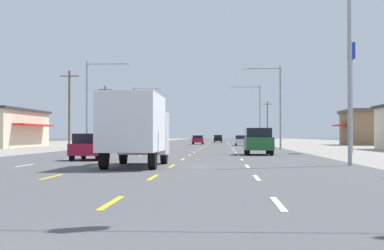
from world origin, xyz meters
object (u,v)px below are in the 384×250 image
object	(u,v)px
streetlight_left_row_2	(137,111)
hatchback_inner_left_mid	(90,147)
suv_far_left_far	(114,139)
box_truck_center_turn_near	(136,127)
hatchback_inner_right_distant_a	(218,139)
sedan_far_right_farther	(241,140)
sedan_center_turn_farthest	(198,140)
suv_far_right_midfar	(258,141)
streetlight_left_row_1	(92,97)
streetlight_right_row_1	(276,101)
pole_sign_right_row_1	(351,72)
streetlight_right_row_0	(342,42)
streetlight_right_row_2	(256,110)

from	to	relation	value
streetlight_left_row_2	hatchback_inner_left_mid	bearing A→B (deg)	-84.26
hatchback_inner_left_mid	suv_far_left_far	size ratio (longest dim) A/B	0.80
box_truck_center_turn_near	hatchback_inner_right_distant_a	world-z (taller)	box_truck_center_turn_near
suv_far_left_far	sedan_far_right_farther	size ratio (longest dim) A/B	1.09
sedan_center_turn_farthest	streetlight_left_row_2	size ratio (longest dim) A/B	0.49
suv_far_right_midfar	sedan_center_turn_farthest	bearing A→B (deg)	97.25
streetlight_left_row_1	streetlight_right_row_1	distance (m)	19.33
box_truck_center_turn_near	streetlight_right_row_1	xyz separation A→B (m)	(9.57, 34.53, 3.22)
hatchback_inner_right_distant_a	suv_far_right_midfar	bearing A→B (deg)	-87.38
streetlight_left_row_2	suv_far_right_midfar	bearing A→B (deg)	-71.94
suv_far_right_midfar	suv_far_left_far	distance (m)	21.19
hatchback_inner_right_distant_a	streetlight_left_row_2	bearing A→B (deg)	-116.82
sedan_far_right_farther	box_truck_center_turn_near	bearing A→B (deg)	-96.62
pole_sign_right_row_1	streetlight_right_row_0	size ratio (longest dim) A/B	0.88
sedan_far_right_farther	streetlight_left_row_2	xyz separation A→B (m)	(-16.52, 9.64, 4.68)
streetlight_right_row_1	suv_far_left_far	bearing A→B (deg)	-175.34
pole_sign_right_row_1	sedan_center_turn_farthest	bearing A→B (deg)	107.25
suv_far_left_far	hatchback_inner_right_distant_a	size ratio (longest dim) A/B	1.26
streetlight_right_row_2	hatchback_inner_right_distant_a	bearing A→B (deg)	103.80
hatchback_inner_left_mid	sedan_far_right_farther	world-z (taller)	hatchback_inner_left_mid
streetlight_right_row_1	streetlight_right_row_2	bearing A→B (deg)	90.22
suv_far_left_far	sedan_far_right_farther	bearing A→B (deg)	60.62
hatchback_inner_left_mid	suv_far_left_far	world-z (taller)	suv_far_left_far
streetlight_right_row_1	streetlight_left_row_2	size ratio (longest dim) A/B	0.93
suv_far_left_far	sedan_far_right_farther	xyz separation A→B (m)	(13.90, 24.69, -0.27)
suv_far_left_far	streetlight_left_row_2	world-z (taller)	streetlight_left_row_2
streetlight_right_row_1	sedan_center_turn_farthest	bearing A→B (deg)	105.46
hatchback_inner_right_distant_a	streetlight_left_row_1	xyz separation A→B (m)	(-12.91, -58.58, 4.67)
box_truck_center_turn_near	sedan_far_right_farther	world-z (taller)	box_truck_center_turn_near
streetlight_right_row_0	streetlight_right_row_1	size ratio (longest dim) A/B	1.18
hatchback_inner_left_mid	streetlight_right_row_2	world-z (taller)	streetlight_right_row_2
box_truck_center_turn_near	streetlight_right_row_0	xyz separation A→B (m)	(9.65, 1.57, 4.03)
suv_far_left_far	streetlight_left_row_1	world-z (taller)	streetlight_left_row_1
box_truck_center_turn_near	suv_far_right_midfar	xyz separation A→B (m)	(6.63, 17.10, -0.81)
pole_sign_right_row_1	streetlight_right_row_1	distance (m)	13.43
sedan_far_right_farther	hatchback_inner_left_mid	bearing A→B (deg)	-101.70
box_truck_center_turn_near	sedan_far_right_farther	distance (m)	58.26
box_truck_center_turn_near	streetlight_right_row_0	size ratio (longest dim) A/B	0.70
hatchback_inner_left_mid	streetlight_right_row_2	xyz separation A→B (m)	(13.19, 60.19, 4.81)
box_truck_center_turn_near	streetlight_left_row_1	xyz separation A→B (m)	(-9.76, 34.53, 3.61)
suv_far_right_midfar	streetlight_right_row_1	bearing A→B (deg)	80.43
suv_far_left_far	pole_sign_right_row_1	distance (m)	25.02
streetlight_left_row_1	sedan_center_turn_farthest	bearing A→B (deg)	74.18
suv_far_left_far	suv_far_right_midfar	bearing A→B (deg)	-49.31
suv_far_left_far	streetlight_left_row_1	size ratio (longest dim) A/B	0.53
hatchback_inner_right_distant_a	streetlight_right_row_0	world-z (taller)	streetlight_right_row_0
streetlight_right_row_0	streetlight_right_row_2	distance (m)	65.92
box_truck_center_turn_near	streetlight_left_row_1	distance (m)	36.07
suv_far_right_midfar	streetlight_left_row_1	bearing A→B (deg)	133.24
hatchback_inner_right_distant_a	streetlight_left_row_2	world-z (taller)	streetlight_left_row_2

